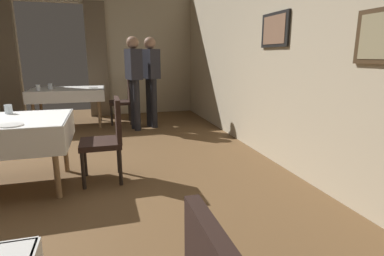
# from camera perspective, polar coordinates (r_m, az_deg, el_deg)

# --- Properties ---
(ground) EXTENTS (10.08, 10.08, 0.00)m
(ground) POSITION_cam_1_polar(r_m,az_deg,el_deg) (3.76, -31.03, -10.13)
(ground) COLOR brown
(wall_right) EXTENTS (0.16, 8.40, 3.00)m
(wall_right) POSITION_cam_1_polar(r_m,az_deg,el_deg) (3.99, 17.58, 14.54)
(wall_right) COLOR beige
(wall_right) RESTS_ON ground
(wall_back) EXTENTS (6.40, 0.27, 3.00)m
(wall_back) POSITION_cam_1_polar(r_m,az_deg,el_deg) (7.60, -24.50, 13.23)
(wall_back) COLOR beige
(wall_back) RESTS_ON ground
(dining_table_mid) EXTENTS (1.27, 0.98, 0.75)m
(dining_table_mid) POSITION_cam_1_polar(r_m,az_deg,el_deg) (3.64, -31.88, -0.16)
(dining_table_mid) COLOR olive
(dining_table_mid) RESTS_ON ground
(dining_table_far) EXTENTS (1.39, 0.97, 0.75)m
(dining_table_far) POSITION_cam_1_polar(r_m,az_deg,el_deg) (6.55, -22.22, 6.12)
(dining_table_far) COLOR olive
(dining_table_far) RESTS_ON ground
(chair_mid_right) EXTENTS (0.44, 0.44, 0.93)m
(chair_mid_right) POSITION_cam_1_polar(r_m,az_deg,el_deg) (3.49, -15.46, -1.41)
(chair_mid_right) COLOR black
(chair_mid_right) RESTS_ON ground
(chair_far_right) EXTENTS (0.44, 0.44, 0.93)m
(chair_far_right) POSITION_cam_1_polar(r_m,az_deg,el_deg) (6.49, -12.59, 5.40)
(chair_far_right) COLOR black
(chair_far_right) RESTS_ON ground
(plate_mid_a) EXTENTS (0.21, 0.21, 0.01)m
(plate_mid_a) POSITION_cam_1_polar(r_m,az_deg,el_deg) (3.25, -30.73, 0.46)
(plate_mid_a) COLOR white
(plate_mid_a) RESTS_ON dining_table_mid
(glass_mid_b) EXTENTS (0.08, 0.08, 0.10)m
(glass_mid_b) POSITION_cam_1_polar(r_m,az_deg,el_deg) (3.93, -31.10, 3.03)
(glass_mid_b) COLOR silver
(glass_mid_b) RESTS_ON dining_table_mid
(glass_far_a) EXTENTS (0.07, 0.07, 0.12)m
(glass_far_a) POSITION_cam_1_polar(r_m,az_deg,el_deg) (6.31, -26.86, 6.75)
(glass_far_a) COLOR silver
(glass_far_a) RESTS_ON dining_table_far
(glass_far_b) EXTENTS (0.08, 0.08, 0.11)m
(glass_far_b) POSITION_cam_1_polar(r_m,az_deg,el_deg) (6.52, -25.00, 7.09)
(glass_far_b) COLOR silver
(glass_far_b) RESTS_ON dining_table_far
(plate_far_c) EXTENTS (0.20, 0.20, 0.01)m
(plate_far_c) POSITION_cam_1_polar(r_m,az_deg,el_deg) (6.83, -23.59, 7.03)
(plate_far_c) COLOR white
(plate_far_c) RESTS_ON dining_table_far
(plate_far_d) EXTENTS (0.19, 0.19, 0.01)m
(plate_far_d) POSITION_cam_1_polar(r_m,az_deg,el_deg) (6.48, -18.02, 7.20)
(plate_far_d) COLOR white
(plate_far_d) RESTS_ON dining_table_far
(person_waiter_by_doorway) EXTENTS (0.34, 0.42, 1.72)m
(person_waiter_by_doorway) POSITION_cam_1_polar(r_m,az_deg,el_deg) (5.98, -7.72, 9.84)
(person_waiter_by_doorway) COLOR black
(person_waiter_by_doorway) RESTS_ON ground
(person_diner_standing_aside) EXTENTS (0.30, 0.40, 1.72)m
(person_diner_standing_aside) POSITION_cam_1_polar(r_m,az_deg,el_deg) (5.80, -10.80, 9.63)
(person_diner_standing_aside) COLOR black
(person_diner_standing_aside) RESTS_ON ground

